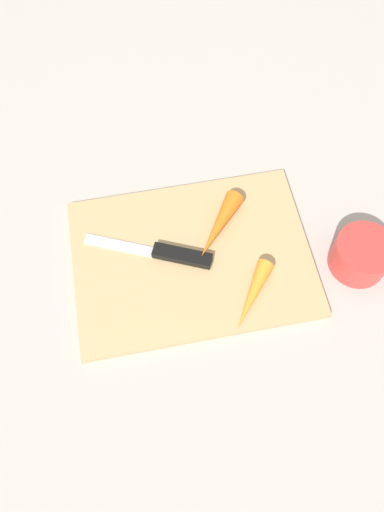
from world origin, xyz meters
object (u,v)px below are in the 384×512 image
(carrot_long, at_px, (219,226))
(cutting_board, at_px, (192,258))
(knife, at_px, (174,256))
(carrot_short, at_px, (252,296))
(small_bowl, at_px, (361,255))

(carrot_long, bearing_deg, cutting_board, -15.31)
(knife, bearing_deg, carrot_short, 162.02)
(carrot_short, xyz_separation_m, small_bowl, (0.18, 0.03, 0.00))
(knife, height_order, carrot_short, carrot_short)
(knife, bearing_deg, small_bowl, -167.62)
(carrot_short, bearing_deg, carrot_long, -134.05)
(carrot_short, relative_size, small_bowl, 1.28)
(cutting_board, height_order, small_bowl, small_bowl)
(small_bowl, bearing_deg, knife, 168.59)
(cutting_board, xyz_separation_m, carrot_short, (0.07, -0.09, 0.02))
(cutting_board, relative_size, knife, 1.88)
(knife, height_order, small_bowl, small_bowl)
(knife, height_order, carrot_long, carrot_long)
(cutting_board, relative_size, carrot_long, 3.04)
(carrot_long, height_order, small_bowl, small_bowl)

